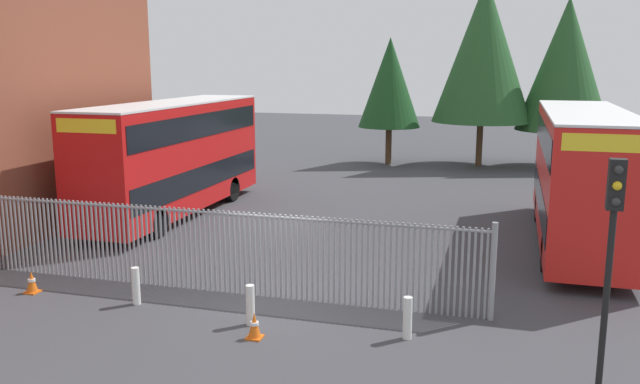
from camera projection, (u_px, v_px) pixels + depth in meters
ground_plane at (350, 225)px, 24.47m from camera, size 100.00×100.00×0.00m
palisade_fence at (212, 248)px, 17.19m from camera, size 14.32×0.14×2.35m
double_decker_bus_near_gate at (582, 172)px, 21.42m from camera, size 2.54×10.81×4.42m
double_decker_bus_behind_fence_left at (174, 154)px, 25.67m from camera, size 2.54×10.81×4.42m
bollard_near_left at (136, 286)px, 16.38m from camera, size 0.20×0.20×0.95m
bollard_center_front at (250, 305)px, 15.10m from camera, size 0.20×0.20×0.95m
bollard_near_right at (408, 318)px, 14.34m from camera, size 0.20×0.20×0.95m
traffic_cone_by_gate at (32, 282)px, 17.24m from camera, size 0.34×0.34×0.59m
traffic_cone_mid_forecourt at (254, 326)px, 14.39m from camera, size 0.34×0.34×0.59m
traffic_light_kerbside at (612, 233)px, 11.62m from camera, size 0.28×0.33×4.30m
tree_tall_back at (484, 51)px, 36.98m from camera, size 5.57×5.57×10.52m
tree_short_side at (566, 64)px, 36.51m from camera, size 5.12×5.12×9.45m
tree_mid_row at (390, 83)px, 38.06m from camera, size 3.59×3.59×7.31m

